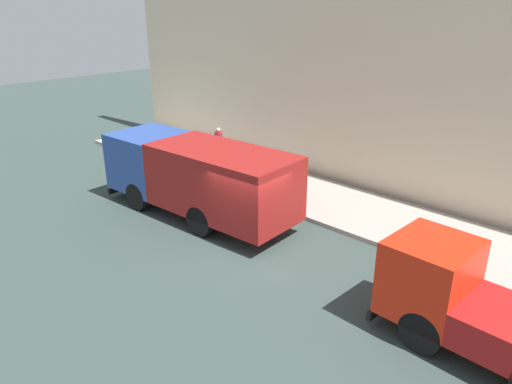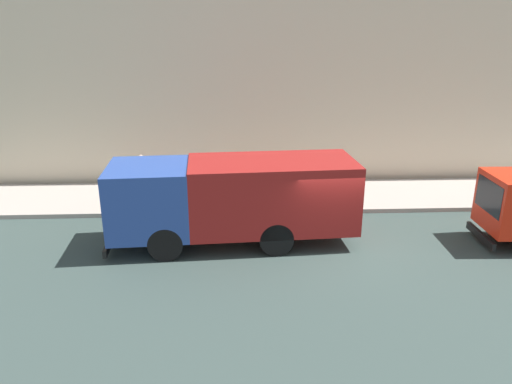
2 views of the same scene
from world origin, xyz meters
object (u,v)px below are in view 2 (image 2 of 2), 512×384
object	(u,v)px
large_utility_truck	(233,196)
pedestrian_third	(142,174)
pedestrian_standing	(172,187)
pedestrian_walking	(242,178)
traffic_cone_orange	(113,198)

from	to	relation	value
large_utility_truck	pedestrian_third	size ratio (longest dim) A/B	4.73
large_utility_truck	pedestrian_standing	xyz separation A→B (m)	(2.77, 2.34, -0.56)
pedestrian_walking	traffic_cone_orange	size ratio (longest dim) A/B	2.37
pedestrian_standing	large_utility_truck	bearing A→B (deg)	-36.40
large_utility_truck	pedestrian_third	bearing A→B (deg)	36.61
pedestrian_third	large_utility_truck	bearing A→B (deg)	3.46
pedestrian_standing	traffic_cone_orange	distance (m)	2.42
pedestrian_standing	traffic_cone_orange	bearing A→B (deg)	-173.70
pedestrian_walking	traffic_cone_orange	xyz separation A→B (m)	(-0.61, 5.06, -0.55)
large_utility_truck	pedestrian_standing	world-z (taller)	large_utility_truck
pedestrian_walking	pedestrian_standing	xyz separation A→B (m)	(-0.90, 2.71, -0.03)
pedestrian_third	traffic_cone_orange	distance (m)	1.78
large_utility_truck	pedestrian_third	xyz separation A→B (m)	(4.50, 3.79, -0.54)
pedestrian_walking	pedestrian_third	world-z (taller)	pedestrian_walking
pedestrian_walking	pedestrian_standing	distance (m)	2.85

